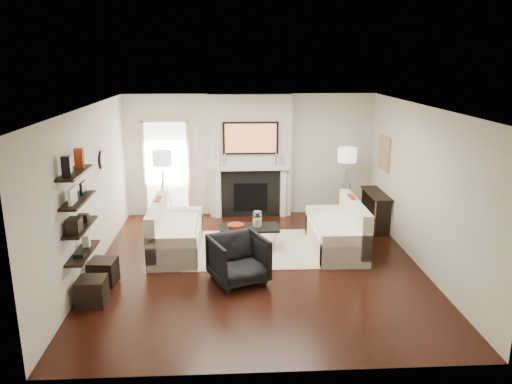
{
  "coord_description": "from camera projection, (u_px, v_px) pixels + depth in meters",
  "views": [
    {
      "loc": [
        -0.47,
        -7.91,
        3.46
      ],
      "look_at": [
        0.0,
        0.6,
        1.15
      ],
      "focal_mm": 35.0,
      "sensor_mm": 36.0,
      "label": 1
    }
  ],
  "objects": [
    {
      "name": "lamp_left_shade",
      "position": [
        162.0,
        158.0,
        10.27
      ],
      "size": [
        0.4,
        0.4,
        0.3
      ],
      "primitive_type": "cylinder",
      "color": "white",
      "rests_on": "lamp_left_post"
    },
    {
      "name": "hallway_panel",
      "position": [
        167.0,
        170.0,
        11.06
      ],
      "size": [
        0.9,
        0.02,
        2.1
      ],
      "primitive_type": "cube",
      "color": "white",
      "rests_on": "floor"
    },
    {
      "name": "candlestick_l_tall",
      "position": [
        225.0,
        160.0,
        10.79
      ],
      "size": [
        0.04,
        0.04,
        0.3
      ],
      "primitive_type": "cylinder",
      "color": "silver",
      "rests_on": "mantel_shelf"
    },
    {
      "name": "tv_screen",
      "position": [
        251.0,
        138.0,
        10.68
      ],
      "size": [
        1.1,
        0.0,
        0.62
      ],
      "primitive_type": "cube",
      "color": "#BF723F",
      "rests_on": "tv_body"
    },
    {
      "name": "coffee_leg_sw",
      "position": [
        223.0,
        235.0,
        9.49
      ],
      "size": [
        0.02,
        0.02,
        0.38
      ],
      "primitive_type": "cylinder",
      "color": "silver",
      "rests_on": "floor"
    },
    {
      "name": "loveseat_right_base",
      "position": [
        336.0,
        239.0,
        9.22
      ],
      "size": [
        0.85,
        1.8,
        0.42
      ],
      "primitive_type": "cube",
      "color": "white",
      "rests_on": "floor"
    },
    {
      "name": "shelf_top",
      "position": [
        75.0,
        173.0,
        6.96
      ],
      "size": [
        0.25,
        1.0,
        0.04
      ],
      "primitive_type": "cube",
      "color": "black",
      "rests_on": "wall_left"
    },
    {
      "name": "loveseat_left_cushion",
      "position": [
        179.0,
        228.0,
        9.04
      ],
      "size": [
        0.63,
        1.44,
        0.1
      ],
      "primitive_type": "cube",
      "color": "white",
      "rests_on": "loveseat_left_base"
    },
    {
      "name": "console_leg_s",
      "position": [
        368.0,
        203.0,
        10.94
      ],
      "size": [
        0.3,
        0.04,
        0.71
      ],
      "primitive_type": "cube",
      "color": "black",
      "rests_on": "floor"
    },
    {
      "name": "console_leg_n",
      "position": [
        383.0,
        219.0,
        9.88
      ],
      "size": [
        0.3,
        0.04,
        0.71
      ],
      "primitive_type": "cube",
      "color": "black",
      "rests_on": "floor"
    },
    {
      "name": "lamp_left_post",
      "position": [
        164.0,
        198.0,
        10.5
      ],
      "size": [
        0.02,
        0.02,
        1.2
      ],
      "primitive_type": "cylinder",
      "color": "silver",
      "rests_on": "floor"
    },
    {
      "name": "armchair",
      "position": [
        238.0,
        257.0,
        7.86
      ],
      "size": [
        1.03,
        1.0,
        0.83
      ],
      "primitive_type": "imported",
      "rotation": [
        0.0,
        0.0,
        0.39
      ],
      "color": "black",
      "rests_on": "floor"
    },
    {
      "name": "mantel_shelf",
      "position": [
        251.0,
        168.0,
        10.86
      ],
      "size": [
        1.7,
        0.18,
        0.07
      ],
      "primitive_type": "cube",
      "color": "white",
      "rests_on": "chimney_breast"
    },
    {
      "name": "decor_frame_a",
      "position": [
        72.0,
        196.0,
        6.82
      ],
      "size": [
        0.04,
        0.3,
        0.22
      ],
      "primitive_type": "cube",
      "color": "white",
      "rests_on": "shelf_upper"
    },
    {
      "name": "clock_rim",
      "position": [
        101.0,
        160.0,
        8.83
      ],
      "size": [
        0.04,
        0.34,
        0.34
      ],
      "primitive_type": "cylinder",
      "rotation": [
        0.0,
        1.57,
        0.0
      ],
      "color": "black",
      "rests_on": "wall_left"
    },
    {
      "name": "door_trim_r",
      "position": [
        189.0,
        169.0,
        11.06
      ],
      "size": [
        0.06,
        0.06,
        2.16
      ],
      "primitive_type": "cube",
      "color": "white",
      "rests_on": "floor"
    },
    {
      "name": "lamp_right_leg_b",
      "position": [
        342.0,
        192.0,
        10.92
      ],
      "size": [
        0.14,
        0.22,
        1.23
      ],
      "primitive_type": "cylinder",
      "rotation": [
        0.18,
        0.0,
        0.52
      ],
      "color": "silver",
      "rests_on": "floor"
    },
    {
      "name": "lamp_right_leg_c",
      "position": [
        344.0,
        195.0,
        10.74
      ],
      "size": [
        0.14,
        0.22,
        1.23
      ],
      "primitive_type": "cylinder",
      "rotation": [
        0.18,
        0.0,
        2.62
      ],
      "color": "silver",
      "rests_on": "floor"
    },
    {
      "name": "hurricane_glass",
      "position": [
        257.0,
        219.0,
        9.22
      ],
      "size": [
        0.17,
        0.17,
        0.29
      ],
      "primitive_type": "cylinder",
      "color": "white",
      "rests_on": "coffee_table"
    },
    {
      "name": "shelf_bottom",
      "position": [
        83.0,
        253.0,
        7.27
      ],
      "size": [
        0.25,
        1.0,
        0.03
      ],
      "primitive_type": "cube",
      "color": "black",
      "rests_on": "wall_left"
    },
    {
      "name": "mantel_pilaster_r",
      "position": [
        283.0,
        193.0,
        11.06
      ],
      "size": [
        0.12,
        0.08,
        1.1
      ],
      "primitive_type": "cube",
      "color": "white",
      "rests_on": "floor"
    },
    {
      "name": "decor_box_tall",
      "position": [
        86.0,
        241.0,
        7.45
      ],
      "size": [
        0.1,
        0.1,
        0.18
      ],
      "primitive_type": "cube",
      "color": "white",
      "rests_on": "shelf_bottom"
    },
    {
      "name": "loveseat_right_cushion",
      "position": [
        333.0,
        226.0,
        9.15
      ],
      "size": [
        0.63,
        1.44,
        0.1
      ],
      "primitive_type": "cube",
      "color": "white",
      "rests_on": "loveseat_right_base"
    },
    {
      "name": "console_top",
      "position": [
        376.0,
        194.0,
        10.32
      ],
      "size": [
        0.35,
        1.2,
        0.04
      ],
      "primitive_type": "cube",
      "color": "black",
      "rests_on": "floor"
    },
    {
      "name": "coffee_table",
      "position": [
        249.0,
        228.0,
        9.25
      ],
      "size": [
        1.1,
        0.55,
        0.04
      ],
      "primitive_type": "cube",
      "color": "black",
      "rests_on": "floor"
    },
    {
      "name": "door_trim_l",
      "position": [
        145.0,
        170.0,
        11.01
      ],
      "size": [
        0.06,
        0.06,
        2.16
      ],
      "primitive_type": "cube",
      "color": "white",
      "rests_on": "floor"
    },
    {
      "name": "pillow_right_charcoal",
      "position": [
        359.0,
        218.0,
        8.81
      ],
      "size": [
        0.1,
        0.4,
        0.4
      ],
      "primitive_type": "cube",
      "color": "black",
      "rests_on": "loveseat_right_cushion"
    },
    {
      "name": "shelf_lower",
      "position": [
        80.0,
        227.0,
        7.17
      ],
      "size": [
        0.25,
        1.0,
        0.04
      ],
      "primitive_type": "cube",
      "color": "black",
      "rests_on": "wall_left"
    },
    {
      "name": "decor_wine_rack",
      "position": [
        74.0,
        225.0,
        6.87
      ],
      "size": [
        0.18,
        0.25,
        0.2
      ],
      "primitive_type": "cube",
      "color": "black",
      "rests_on": "shelf_lower"
    },
    {
      "name": "coffee_leg_ne",
      "position": [
        277.0,
        242.0,
        9.12
      ],
      "size": [
        0.02,
        0.02,
        0.38
      ],
      "primitive_type": "cylinder",
      "color": "silver",
      "rests_on": "floor"
    },
    {
      "name": "candlestick_r_tall",
      "position": [
        276.0,
        160.0,
        10.85
      ],
      "size": [
        0.04,
        0.04,
        0.3
      ],
      "primitive_type": "cylinder",
      "color": "silver",
      "rests_on": "mantel_shelf"
    },
    {
      "name": "decor_frame_b",
      "position": [
        83.0,
        188.0,
        7.32
      ],
      "size": [
        0.04,
        0.22,
        0.18
      ],
      "primitive_type": "cube",
      "color": "black",
      "rests_on": "shelf_upper"
    },
    {
      "name": "pillow_left_charcoal",
      "position": [
        154.0,
        220.0,
        8.67
      ],
      "size": [
        0.1,
        0.4,
        0.4
      ],
      "primitive_type": "cube",
      "color": "black",
      "rests_on": "loveseat_left_cushion"
    },
    {
      "name": "coffee_leg_nw",
      "position": [
        222.0,
        243.0,
        9.07
      ],
      "size": [
        0.02,
        0.02,
        0.38
      ],
      "primitive_type": "cylinder",
      "color": "silver",
      "rests_on": "floor"
    },
    {
      "name": "decor_box_small",
      "position": [
        83.0,
        218.0,
        7.31
      ],
      "size": [
        0.15,
        0.12,
        0.12
      ],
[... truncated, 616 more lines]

